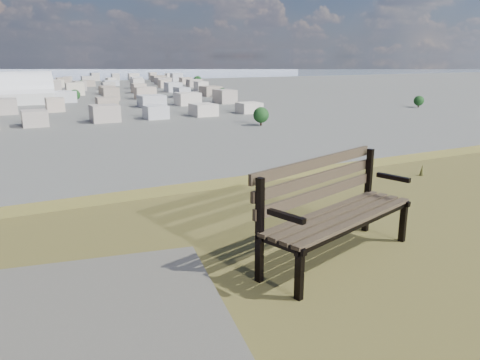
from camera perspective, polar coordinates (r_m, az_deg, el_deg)
park_bench at (r=4.39m, az=11.17°, el=-2.89°), size 1.85×1.06×0.92m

